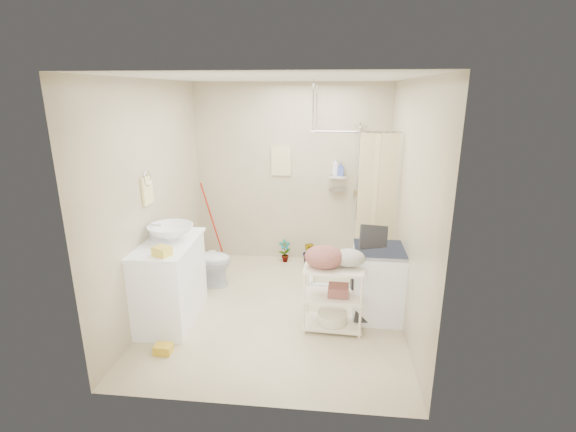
# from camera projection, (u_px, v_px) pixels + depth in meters

# --- Properties ---
(floor) EXTENTS (3.20, 3.20, 0.00)m
(floor) POSITION_uv_depth(u_px,v_px,m) (278.00, 309.00, 4.93)
(floor) COLOR beige
(floor) RESTS_ON ground
(ceiling) EXTENTS (2.80, 3.20, 0.04)m
(ceiling) POSITION_uv_depth(u_px,v_px,m) (276.00, 78.00, 4.19)
(ceiling) COLOR silver
(ceiling) RESTS_ON ground
(wall_back) EXTENTS (2.80, 0.04, 2.60)m
(wall_back) POSITION_uv_depth(u_px,v_px,m) (292.00, 175.00, 6.08)
(wall_back) COLOR #BAAF90
(wall_back) RESTS_ON ground
(wall_front) EXTENTS (2.80, 0.04, 2.60)m
(wall_front) POSITION_uv_depth(u_px,v_px,m) (249.00, 259.00, 3.04)
(wall_front) COLOR #BAAF90
(wall_front) RESTS_ON ground
(wall_left) EXTENTS (0.04, 3.20, 2.60)m
(wall_left) POSITION_uv_depth(u_px,v_px,m) (154.00, 199.00, 4.70)
(wall_left) COLOR #BAAF90
(wall_left) RESTS_ON ground
(wall_right) EXTENTS (0.04, 3.20, 2.60)m
(wall_right) POSITION_uv_depth(u_px,v_px,m) (408.00, 206.00, 4.42)
(wall_right) COLOR #BAAF90
(wall_right) RESTS_ON ground
(vanity) EXTENTS (0.62, 1.06, 0.92)m
(vanity) POSITION_uv_depth(u_px,v_px,m) (170.00, 281.00, 4.60)
(vanity) COLOR white
(vanity) RESTS_ON ground
(sink) EXTENTS (0.49, 0.49, 0.17)m
(sink) POSITION_uv_depth(u_px,v_px,m) (171.00, 233.00, 4.51)
(sink) COLOR white
(sink) RESTS_ON vanity
(counter_basket) EXTENTS (0.20, 0.18, 0.09)m
(counter_basket) POSITION_uv_depth(u_px,v_px,m) (162.00, 251.00, 4.09)
(counter_basket) COLOR gold
(counter_basket) RESTS_ON vanity
(floor_basket) EXTENTS (0.24, 0.19, 0.13)m
(floor_basket) POSITION_uv_depth(u_px,v_px,m) (163.00, 347.00, 4.08)
(floor_basket) COLOR gold
(floor_basket) RESTS_ON ground
(toilet) EXTENTS (0.69, 0.39, 0.70)m
(toilet) POSITION_uv_depth(u_px,v_px,m) (205.00, 260.00, 5.46)
(toilet) COLOR silver
(toilet) RESTS_ON ground
(mop) EXTENTS (0.14, 0.14, 1.20)m
(mop) POSITION_uv_depth(u_px,v_px,m) (210.00, 221.00, 6.26)
(mop) COLOR #B3200F
(mop) RESTS_ON ground
(potted_plant_a) EXTENTS (0.21, 0.18, 0.34)m
(potted_plant_a) POSITION_uv_depth(u_px,v_px,m) (285.00, 251.00, 6.24)
(potted_plant_a) COLOR brown
(potted_plant_a) RESTS_ON ground
(potted_plant_b) EXTENTS (0.24, 0.22, 0.34)m
(potted_plant_b) POSITION_uv_depth(u_px,v_px,m) (309.00, 252.00, 6.20)
(potted_plant_b) COLOR brown
(potted_plant_b) RESTS_ON ground
(hanging_towel) EXTENTS (0.28, 0.03, 0.42)m
(hanging_towel) POSITION_uv_depth(u_px,v_px,m) (281.00, 161.00, 6.02)
(hanging_towel) COLOR beige
(hanging_towel) RESTS_ON wall_back
(towel_ring) EXTENTS (0.04, 0.22, 0.34)m
(towel_ring) POSITION_uv_depth(u_px,v_px,m) (147.00, 189.00, 4.46)
(towel_ring) COLOR #FCF296
(towel_ring) RESTS_ON wall_left
(tp_holder) EXTENTS (0.08, 0.12, 0.14)m
(tp_holder) POSITION_uv_depth(u_px,v_px,m) (164.00, 246.00, 4.91)
(tp_holder) COLOR white
(tp_holder) RESTS_ON wall_left
(shower) EXTENTS (1.10, 1.10, 2.10)m
(shower) POSITION_uv_depth(u_px,v_px,m) (351.00, 202.00, 5.55)
(shower) COLOR silver
(shower) RESTS_ON ground
(shampoo_bottle_a) EXTENTS (0.12, 0.12, 0.25)m
(shampoo_bottle_a) POSITION_uv_depth(u_px,v_px,m) (336.00, 167.00, 5.90)
(shampoo_bottle_a) COLOR silver
(shampoo_bottle_a) RESTS_ON shower
(shampoo_bottle_b) EXTENTS (0.09, 0.10, 0.19)m
(shampoo_bottle_b) POSITION_uv_depth(u_px,v_px,m) (341.00, 169.00, 5.89)
(shampoo_bottle_b) COLOR #4356B0
(shampoo_bottle_b) RESTS_ON shower
(washing_machine) EXTENTS (0.56, 0.58, 0.82)m
(washing_machine) POSITION_uv_depth(u_px,v_px,m) (378.00, 282.00, 4.68)
(washing_machine) COLOR white
(washing_machine) RESTS_ON ground
(laundry_rack) EXTENTS (0.64, 0.39, 0.86)m
(laundry_rack) POSITION_uv_depth(u_px,v_px,m) (333.00, 292.00, 4.42)
(laundry_rack) COLOR white
(laundry_rack) RESTS_ON ground
(ironing_board) EXTENTS (0.33, 0.18, 1.11)m
(ironing_board) POSITION_uv_depth(u_px,v_px,m) (371.00, 274.00, 4.56)
(ironing_board) COLOR black
(ironing_board) RESTS_ON ground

